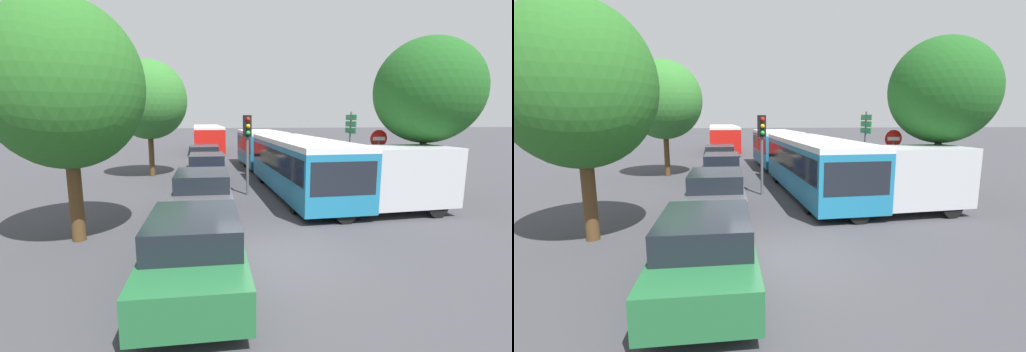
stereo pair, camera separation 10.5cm
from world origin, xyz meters
The scene contains 14 objects.
ground_plane centered at (0.00, 0.00, 0.00)m, with size 200.00×200.00×0.00m, color #3D3D42.
articulated_bus centered at (2.15, 10.22, 1.39)m, with size 3.31×16.30×2.40m.
city_bus_rear centered at (-1.86, 26.56, 1.44)m, with size 3.12×11.65×2.48m.
queued_car_green centered at (-1.71, -1.16, 0.76)m, with size 1.87×4.33×1.50m.
queued_car_graphite centered at (-1.71, 3.84, 0.77)m, with size 1.91×4.42×1.53m.
queued_car_navy centered at (-1.66, 9.67, 0.76)m, with size 1.87×4.34×1.50m.
queued_car_tan centered at (-1.87, 14.43, 0.78)m, with size 1.93×4.46×1.54m.
white_van centered at (4.55, 3.39, 1.24)m, with size 5.14×2.34×2.31m.
traffic_light centered at (0.11, 6.80, 2.50)m, with size 0.35×0.38×3.40m.
no_entry_sign centered at (5.25, 5.44, 1.88)m, with size 0.70×0.08×2.82m.
direction_sign_post centered at (5.87, 9.82, 2.57)m, with size 0.10×1.40×3.60m.
tree_left_near centered at (-5.02, 1.78, 4.00)m, with size 3.89×3.89×6.25m.
tree_left_mid centered at (-4.81, 12.29, 4.25)m, with size 4.19×4.19×6.42m.
tree_right_near centered at (6.67, 4.66, 4.28)m, with size 3.90×3.90×6.23m.
Camera 2 is at (-1.22, -7.58, 3.31)m, focal length 24.00 mm.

